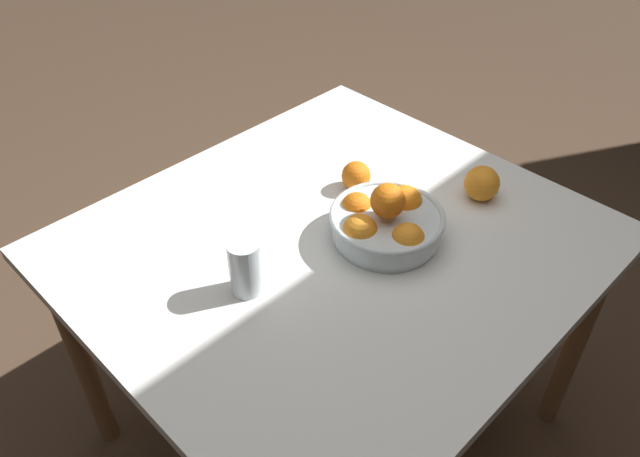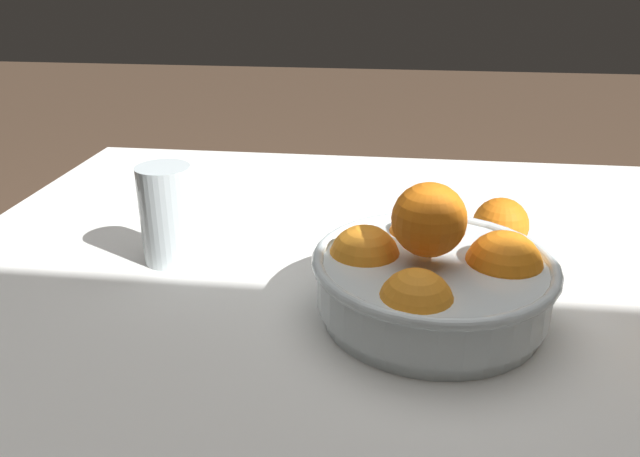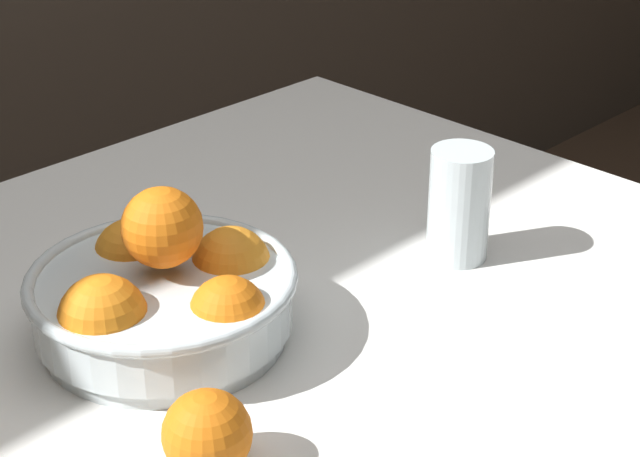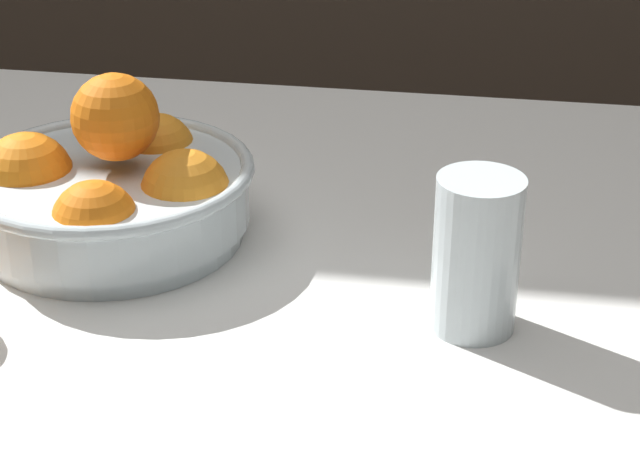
{
  "view_description": "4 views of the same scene",
  "coord_description": "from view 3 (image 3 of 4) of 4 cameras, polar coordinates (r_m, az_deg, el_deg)",
  "views": [
    {
      "loc": [
        0.75,
        0.7,
        1.61
      ],
      "look_at": [
        0.05,
        0.01,
        0.78
      ],
      "focal_mm": 35.0,
      "sensor_mm": 36.0,
      "label": 1
    },
    {
      "loc": [
        -0.04,
        0.65,
        1.06
      ],
      "look_at": [
        0.05,
        -0.01,
        0.78
      ],
      "focal_mm": 35.0,
      "sensor_mm": 36.0,
      "label": 2
    },
    {
      "loc": [
        -0.57,
        -0.62,
        1.27
      ],
      "look_at": [
        0.08,
        0.04,
        0.78
      ],
      "focal_mm": 60.0,
      "sensor_mm": 36.0,
      "label": 3
    },
    {
      "loc": [
        0.24,
        -0.72,
        1.15
      ],
      "look_at": [
        0.11,
        0.01,
        0.77
      ],
      "focal_mm": 60.0,
      "sensor_mm": 36.0,
      "label": 4
    }
  ],
  "objects": [
    {
      "name": "dining_table",
      "position": [
        1.05,
        -1.86,
        -9.29
      ],
      "size": [
        1.07,
        0.98,
        0.72
      ],
      "color": "white",
      "rests_on": "ground_plane"
    },
    {
      "name": "fruit_bowl",
      "position": [
        0.99,
        -8.27,
        -3.48
      ],
      "size": [
        0.25,
        0.25,
        0.15
      ],
      "color": "silver",
      "rests_on": "dining_table"
    },
    {
      "name": "juice_glass",
      "position": [
        1.12,
        7.42,
        1.08
      ],
      "size": [
        0.06,
        0.06,
        0.12
      ],
      "color": "#F4A314",
      "rests_on": "dining_table"
    },
    {
      "name": "orange_loose_near_bowl",
      "position": [
        0.83,
        -6.04,
        -10.83
      ],
      "size": [
        0.07,
        0.07,
        0.07
      ],
      "primitive_type": "sphere",
      "color": "orange",
      "rests_on": "dining_table"
    }
  ]
}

